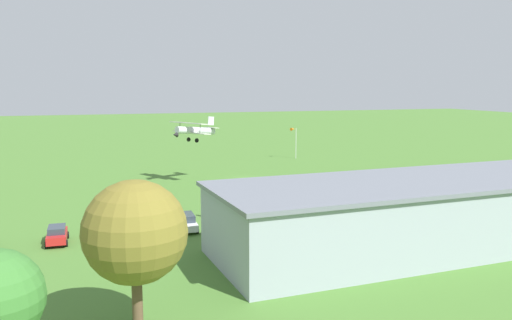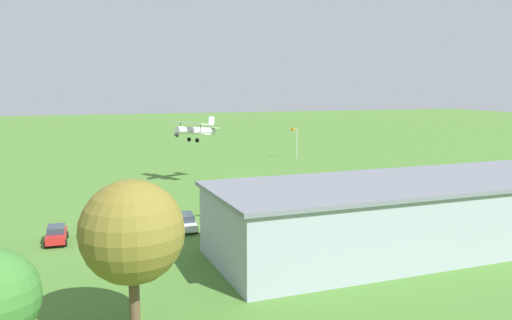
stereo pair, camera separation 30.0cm
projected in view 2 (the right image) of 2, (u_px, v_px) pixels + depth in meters
The scene contains 12 objects.
ground_plane at pixel (246, 179), 80.35m from camera, with size 400.00×400.00×0.00m, color #47752D.
hangar at pixel (423, 213), 46.27m from camera, with size 38.88×14.22×6.14m.
biplane at pixel (194, 130), 76.88m from camera, with size 7.64×7.36×3.67m.
car_white at pixel (185, 222), 51.95m from camera, with size 2.14×4.74×1.63m.
car_yellow at pixel (121, 230), 48.87m from camera, with size 2.41×4.73×1.51m.
car_red at pixel (56, 234), 47.58m from camera, with size 1.97×4.02×1.58m.
person_crossing_taxiway at pixel (205, 210), 56.95m from camera, with size 0.44×0.44×1.66m.
person_watching_takeoff at pixel (169, 212), 55.98m from camera, with size 0.50×0.50×1.58m.
person_at_fence_line at pixel (457, 195), 64.63m from camera, with size 0.40×0.40×1.60m.
person_walking_on_apron at pixel (482, 193), 65.49m from camera, with size 0.51×0.51×1.70m.
tree_at_field_edge at pixel (132, 232), 28.97m from camera, with size 5.89×5.89×9.14m.
windsock at pixel (294, 131), 102.44m from camera, with size 1.46×1.27×6.15m.
Camera 2 is at (23.57, 75.56, 14.24)m, focal length 36.56 mm.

